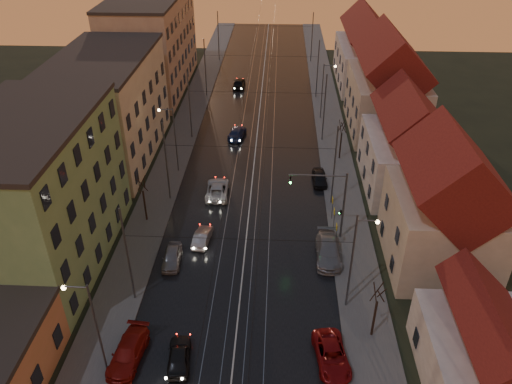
# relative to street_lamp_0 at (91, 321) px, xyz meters

# --- Properties ---
(road) EXTENTS (16.00, 120.00, 0.04)m
(road) POSITION_rel_street_lamp_0_xyz_m (9.10, 38.00, -4.87)
(road) COLOR black
(road) RESTS_ON ground
(sidewalk_left) EXTENTS (4.00, 120.00, 0.15)m
(sidewalk_left) POSITION_rel_street_lamp_0_xyz_m (-0.90, 38.00, -4.81)
(sidewalk_left) COLOR #4C4C4C
(sidewalk_left) RESTS_ON ground
(sidewalk_right) EXTENTS (4.00, 120.00, 0.15)m
(sidewalk_right) POSITION_rel_street_lamp_0_xyz_m (19.10, 38.00, -4.81)
(sidewalk_right) COLOR #4C4C4C
(sidewalk_right) RESTS_ON ground
(tram_rail_0) EXTENTS (0.06, 120.00, 0.03)m
(tram_rail_0) POSITION_rel_street_lamp_0_xyz_m (6.90, 38.00, -4.83)
(tram_rail_0) COLOR gray
(tram_rail_0) RESTS_ON road
(tram_rail_1) EXTENTS (0.06, 120.00, 0.03)m
(tram_rail_1) POSITION_rel_street_lamp_0_xyz_m (8.33, 38.00, -4.83)
(tram_rail_1) COLOR gray
(tram_rail_1) RESTS_ON road
(tram_rail_2) EXTENTS (0.06, 120.00, 0.03)m
(tram_rail_2) POSITION_rel_street_lamp_0_xyz_m (9.87, 38.00, -4.83)
(tram_rail_2) COLOR gray
(tram_rail_2) RESTS_ON road
(tram_rail_3) EXTENTS (0.06, 120.00, 0.03)m
(tram_rail_3) POSITION_rel_street_lamp_0_xyz_m (11.30, 38.00, -4.83)
(tram_rail_3) COLOR gray
(tram_rail_3) RESTS_ON road
(apartment_left_1) EXTENTS (10.00, 18.00, 13.00)m
(apartment_left_1) POSITION_rel_street_lamp_0_xyz_m (-8.40, 12.00, 1.61)
(apartment_left_1) COLOR #64935E
(apartment_left_1) RESTS_ON ground
(apartment_left_2) EXTENTS (10.00, 20.00, 12.00)m
(apartment_left_2) POSITION_rel_street_lamp_0_xyz_m (-8.40, 32.00, 1.11)
(apartment_left_2) COLOR #B9AD8F
(apartment_left_2) RESTS_ON ground
(apartment_left_3) EXTENTS (10.00, 24.00, 14.00)m
(apartment_left_3) POSITION_rel_street_lamp_0_xyz_m (-8.40, 56.00, 2.11)
(apartment_left_3) COLOR #9F7C66
(apartment_left_3) RESTS_ON ground
(house_right_0) EXTENTS (8.16, 10.20, 5.80)m
(house_right_0) POSITION_rel_street_lamp_0_xyz_m (26.10, 0.00, -1.96)
(house_right_0) COLOR #BCB6AE
(house_right_0) RESTS_ON ground
(house_right_1) EXTENTS (8.67, 10.20, 10.80)m
(house_right_1) POSITION_rel_street_lamp_0_xyz_m (26.10, 13.00, 0.56)
(house_right_1) COLOR tan
(house_right_1) RESTS_ON ground
(house_right_2) EXTENTS (9.18, 12.24, 9.20)m
(house_right_2) POSITION_rel_street_lamp_0_xyz_m (26.10, 26.00, -0.24)
(house_right_2) COLOR #BCB6AE
(house_right_2) RESTS_ON ground
(house_right_3) EXTENTS (9.18, 14.28, 11.50)m
(house_right_3) POSITION_rel_street_lamp_0_xyz_m (26.10, 41.00, 0.92)
(house_right_3) COLOR tan
(house_right_3) RESTS_ON ground
(house_right_4) EXTENTS (9.18, 16.32, 10.00)m
(house_right_4) POSITION_rel_street_lamp_0_xyz_m (26.10, 59.00, 0.16)
(house_right_4) COLOR #BCB6AE
(house_right_4) RESTS_ON ground
(catenary_pole_l_1) EXTENTS (0.16, 0.16, 9.00)m
(catenary_pole_l_1) POSITION_rel_street_lamp_0_xyz_m (0.50, 7.00, -0.39)
(catenary_pole_l_1) COLOR #595B60
(catenary_pole_l_1) RESTS_ON ground
(catenary_pole_r_1) EXTENTS (0.16, 0.16, 9.00)m
(catenary_pole_r_1) POSITION_rel_street_lamp_0_xyz_m (17.70, 7.00, -0.39)
(catenary_pole_r_1) COLOR #595B60
(catenary_pole_r_1) RESTS_ON ground
(catenary_pole_l_2) EXTENTS (0.16, 0.16, 9.00)m
(catenary_pole_l_2) POSITION_rel_street_lamp_0_xyz_m (0.50, 22.00, -0.39)
(catenary_pole_l_2) COLOR #595B60
(catenary_pole_l_2) RESTS_ON ground
(catenary_pole_r_2) EXTENTS (0.16, 0.16, 9.00)m
(catenary_pole_r_2) POSITION_rel_street_lamp_0_xyz_m (17.70, 22.00, -0.39)
(catenary_pole_r_2) COLOR #595B60
(catenary_pole_r_2) RESTS_ON ground
(catenary_pole_l_3) EXTENTS (0.16, 0.16, 9.00)m
(catenary_pole_l_3) POSITION_rel_street_lamp_0_xyz_m (0.50, 37.00, -0.39)
(catenary_pole_l_3) COLOR #595B60
(catenary_pole_l_3) RESTS_ON ground
(catenary_pole_r_3) EXTENTS (0.16, 0.16, 9.00)m
(catenary_pole_r_3) POSITION_rel_street_lamp_0_xyz_m (17.70, 37.00, -0.39)
(catenary_pole_r_3) COLOR #595B60
(catenary_pole_r_3) RESTS_ON ground
(catenary_pole_l_4) EXTENTS (0.16, 0.16, 9.00)m
(catenary_pole_l_4) POSITION_rel_street_lamp_0_xyz_m (0.50, 52.00, -0.39)
(catenary_pole_l_4) COLOR #595B60
(catenary_pole_l_4) RESTS_ON ground
(catenary_pole_r_4) EXTENTS (0.16, 0.16, 9.00)m
(catenary_pole_r_4) POSITION_rel_street_lamp_0_xyz_m (17.70, 52.00, -0.39)
(catenary_pole_r_4) COLOR #595B60
(catenary_pole_r_4) RESTS_ON ground
(catenary_pole_l_5) EXTENTS (0.16, 0.16, 9.00)m
(catenary_pole_l_5) POSITION_rel_street_lamp_0_xyz_m (0.50, 70.00, -0.39)
(catenary_pole_l_5) COLOR #595B60
(catenary_pole_l_5) RESTS_ON ground
(catenary_pole_r_5) EXTENTS (0.16, 0.16, 9.00)m
(catenary_pole_r_5) POSITION_rel_street_lamp_0_xyz_m (17.70, 70.00, -0.39)
(catenary_pole_r_5) COLOR #595B60
(catenary_pole_r_5) RESTS_ON ground
(street_lamp_0) EXTENTS (1.75, 0.32, 8.00)m
(street_lamp_0) POSITION_rel_street_lamp_0_xyz_m (0.00, 0.00, 0.00)
(street_lamp_0) COLOR #595B60
(street_lamp_0) RESTS_ON ground
(street_lamp_1) EXTENTS (1.75, 0.32, 8.00)m
(street_lamp_1) POSITION_rel_street_lamp_0_xyz_m (18.21, 8.00, 0.00)
(street_lamp_1) COLOR #595B60
(street_lamp_1) RESTS_ON ground
(street_lamp_2) EXTENTS (1.75, 0.32, 8.00)m
(street_lamp_2) POSITION_rel_street_lamp_0_xyz_m (0.00, 28.00, 0.00)
(street_lamp_2) COLOR #595B60
(street_lamp_2) RESTS_ON ground
(street_lamp_3) EXTENTS (1.75, 0.32, 8.00)m
(street_lamp_3) POSITION_rel_street_lamp_0_xyz_m (18.21, 44.00, 0.00)
(street_lamp_3) COLOR #595B60
(street_lamp_3) RESTS_ON ground
(traffic_light_mast) EXTENTS (5.30, 0.32, 7.20)m
(traffic_light_mast) POSITION_rel_street_lamp_0_xyz_m (17.10, 16.00, -0.29)
(traffic_light_mast) COLOR #595B60
(traffic_light_mast) RESTS_ON ground
(bare_tree_0) EXTENTS (1.09, 1.09, 5.11)m
(bare_tree_0) POSITION_rel_street_lamp_0_xyz_m (-1.09, 18.00, -2.40)
(bare_tree_0) COLOR black
(bare_tree_0) RESTS_ON ground
(bare_tree_1) EXTENTS (1.09, 1.09, 5.11)m
(bare_tree_1) POSITION_rel_street_lamp_0_xyz_m (19.31, 4.00, -2.40)
(bare_tree_1) COLOR black
(bare_tree_1) RESTS_ON ground
(bare_tree_2) EXTENTS (1.09, 1.09, 5.11)m
(bare_tree_2) POSITION_rel_street_lamp_0_xyz_m (19.51, 32.00, -2.40)
(bare_tree_2) COLOR black
(bare_tree_2) RESTS_ON ground
(driving_car_0) EXTENTS (1.97, 4.04, 1.33)m
(driving_car_0) POSITION_rel_street_lamp_0_xyz_m (5.27, 0.90, -4.22)
(driving_car_0) COLOR black
(driving_car_0) RESTS_ON ground
(driving_car_1) EXTENTS (1.67, 3.84, 1.23)m
(driving_car_1) POSITION_rel_street_lamp_0_xyz_m (5.00, 14.76, -4.27)
(driving_car_1) COLOR #9C9CA1
(driving_car_1) RESTS_ON ground
(driving_car_2) EXTENTS (2.50, 5.13, 1.40)m
(driving_car_2) POSITION_rel_street_lamp_0_xyz_m (5.49, 23.16, -4.18)
(driving_car_2) COLOR silver
(driving_car_2) RESTS_ON ground
(driving_car_3) EXTENTS (2.46, 4.86, 1.35)m
(driving_car_3) POSITION_rel_street_lamp_0_xyz_m (6.48, 37.35, -4.21)
(driving_car_3) COLOR #172246
(driving_car_3) RESTS_ON ground
(driving_car_4) EXTENTS (1.91, 4.61, 1.56)m
(driving_car_4) POSITION_rel_street_lamp_0_xyz_m (5.32, 55.94, -4.11)
(driving_car_4) COLOR black
(driving_car_4) RESTS_ON ground
(parked_left_2) EXTENTS (2.46, 5.04, 1.41)m
(parked_left_2) POSITION_rel_street_lamp_0_xyz_m (1.62, 0.98, -4.18)
(parked_left_2) COLOR maroon
(parked_left_2) RESTS_ON ground
(parked_left_3) EXTENTS (1.74, 3.95, 1.32)m
(parked_left_3) POSITION_rel_street_lamp_0_xyz_m (2.71, 11.69, -4.22)
(parked_left_3) COLOR gray
(parked_left_3) RESTS_ON ground
(parked_right_0) EXTENTS (2.79, 4.97, 1.31)m
(parked_right_0) POSITION_rel_street_lamp_0_xyz_m (16.08, 1.47, -4.23)
(parked_right_0) COLOR maroon
(parked_right_0) RESTS_ON ground
(parked_right_1) EXTENTS (2.30, 5.47, 1.58)m
(parked_right_1) POSITION_rel_street_lamp_0_xyz_m (16.70, 13.03, -4.10)
(parked_right_1) COLOR gray
(parked_right_1) RESTS_ON ground
(parked_right_2) EXTENTS (1.70, 3.90, 1.31)m
(parked_right_2) POSITION_rel_street_lamp_0_xyz_m (16.70, 26.19, -4.23)
(parked_right_2) COLOR black
(parked_right_2) RESTS_ON ground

